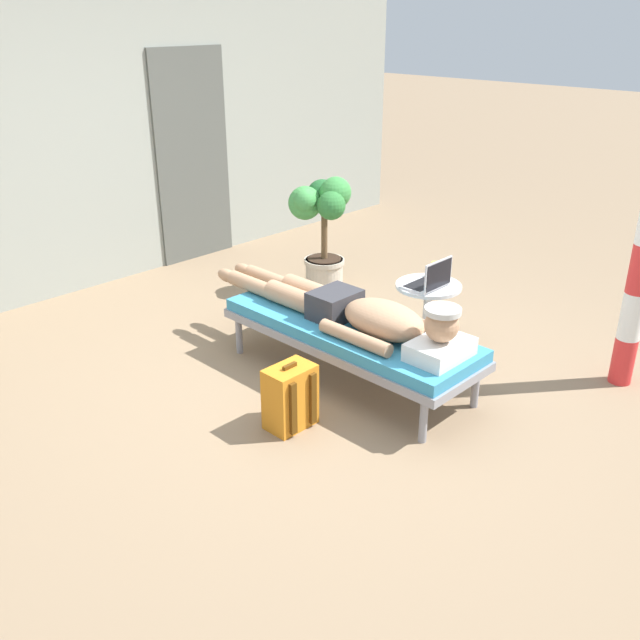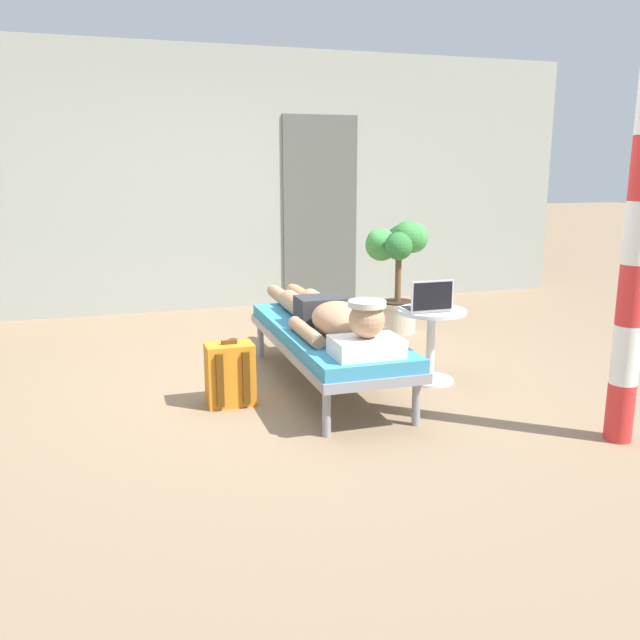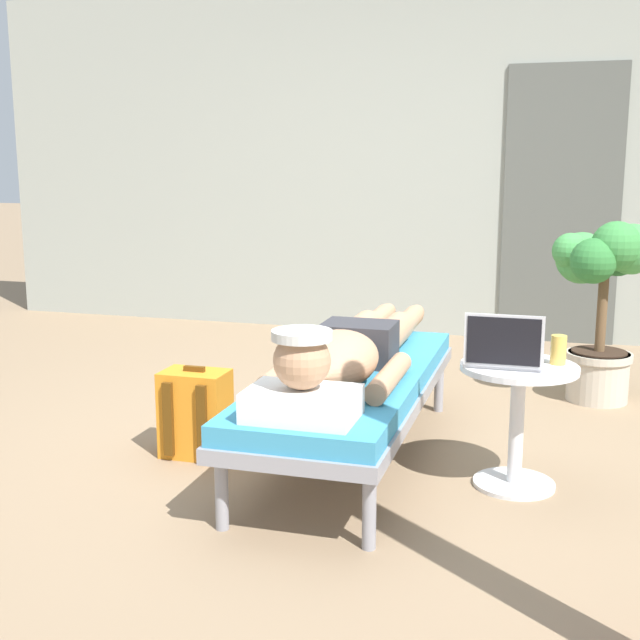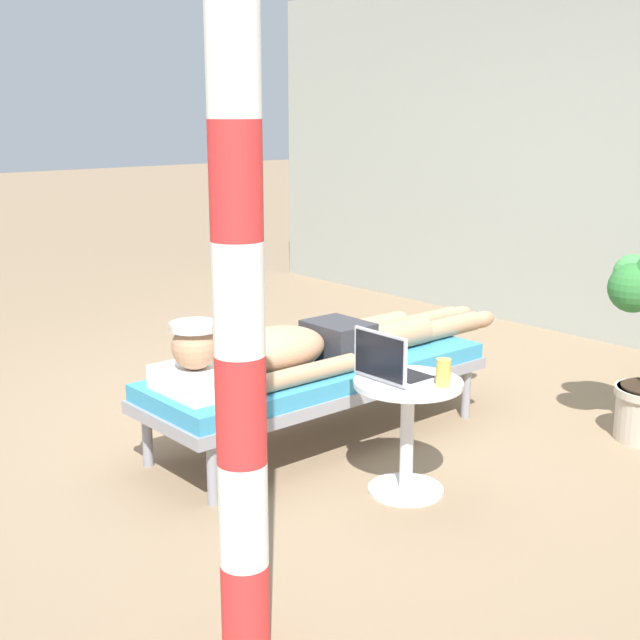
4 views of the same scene
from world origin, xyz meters
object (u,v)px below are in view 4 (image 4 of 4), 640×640
Objects in this scene: porch_post at (238,299)px; backpack at (217,379)px; lounge_chair at (318,376)px; side_table at (407,417)px; person_reclining at (309,346)px; drink_glass at (443,373)px; laptop at (390,367)px.

backpack is at bearing 147.87° from porch_post.
side_table is (0.73, -0.11, 0.01)m from lounge_chair.
person_reclining is at bearing 6.84° from backpack.
backpack is (-1.59, -0.09, -0.39)m from drink_glass.
laptop is 0.13× the size of porch_post.
lounge_chair is 0.82× the size of porch_post.
laptop is at bearing -139.48° from side_table.
person_reclining is 0.75m from side_table.
laptop is at bearing -0.66° from backpack.
laptop reaches higher than backpack.
porch_post reaches higher than backpack.
porch_post is (0.38, -1.32, 0.57)m from drink_glass.
person_reclining is 0.78m from backpack.
lounge_chair is 4.45× the size of backpack.
person_reclining is 1.93m from porch_post.
person_reclining is 4.15× the size of side_table.
laptop is (0.67, -0.16, 0.24)m from lounge_chair.
laptop is (-0.06, -0.05, 0.23)m from side_table.
porch_post is at bearing -46.21° from person_reclining.
porch_post reaches higher than side_table.
lounge_chair is 0.87× the size of person_reclining.
lounge_chair is 15.69× the size of drink_glass.
person_reclining is at bearing -90.00° from lounge_chair.
lounge_chair is 3.60× the size of side_table.
person_reclining is at bearing 176.21° from side_table.
person_reclining is 0.69m from laptop.
backpack is (-1.44, -0.04, -0.16)m from side_table.
person_reclining reaches higher than drink_glass.
laptop is 0.73× the size of backpack.
side_table is 1.23× the size of backpack.
person_reclining reaches higher than lounge_chair.
lounge_chair is 6.08× the size of laptop.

